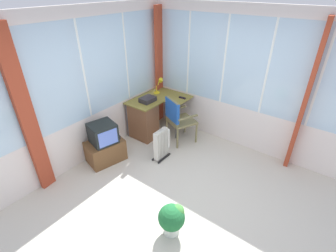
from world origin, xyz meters
name	(u,v)px	position (x,y,z in m)	size (l,w,h in m)	color
ground	(180,199)	(0.00, 0.00, -0.03)	(4.81, 4.87, 0.06)	beige
north_window_panel	(86,90)	(0.00, 1.97, 1.29)	(3.81, 0.07, 2.58)	silver
east_window_panel	(243,82)	(1.93, 0.00, 1.29)	(0.07, 3.87, 2.58)	silver
curtain_north_left	(27,117)	(-1.05, 1.89, 1.24)	(0.22, 0.07, 2.48)	#A53D25
curtain_corner	(159,68)	(1.80, 1.84, 1.24)	(0.22, 0.07, 2.48)	#A53D25
curtain_east_far	(305,101)	(1.85, -1.07, 1.24)	(0.22, 0.07, 2.48)	#A53D25
desk	(145,118)	(1.02, 1.61, 0.42)	(1.14, 0.94, 0.78)	olive
desk_lamp	(161,83)	(1.62, 1.66, 0.99)	(0.24, 0.20, 0.33)	yellow
tv_remote	(182,98)	(1.64, 1.11, 0.79)	(0.04, 0.15, 0.02)	black
paper_tray	(148,99)	(1.09, 1.57, 0.82)	(0.30, 0.23, 0.09)	#2C272A
wooden_armchair	(176,116)	(1.22, 0.96, 0.60)	(0.64, 0.64, 0.96)	olive
tv_on_stand	(105,145)	(-0.04, 1.62, 0.34)	(0.73, 0.58, 0.76)	brown
space_heater	(162,144)	(0.64, 0.86, 0.30)	(0.39, 0.17, 0.59)	silver
potted_plant	(172,218)	(-0.55, -0.24, 0.27)	(0.35, 0.35, 0.46)	silver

